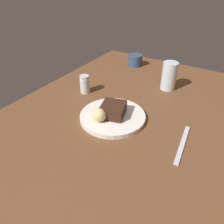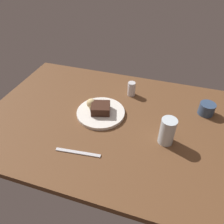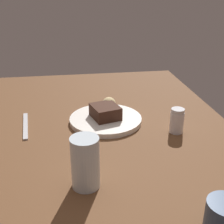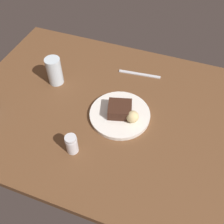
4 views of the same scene
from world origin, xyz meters
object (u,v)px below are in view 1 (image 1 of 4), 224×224
(butter_knife, at_px, (182,144))
(dessert_plate, at_px, (113,116))
(chocolate_cake_slice, at_px, (113,110))
(bread_roll, at_px, (99,115))
(coffee_cup, at_px, (135,60))
(water_glass, at_px, (169,76))
(salt_shaker, at_px, (85,84))

(butter_knife, bearing_deg, dessert_plate, -97.31)
(chocolate_cake_slice, xyz_separation_m, bread_roll, (0.06, -0.02, 0.00))
(dessert_plate, relative_size, bread_roll, 4.99)
(chocolate_cake_slice, height_order, bread_roll, bread_roll)
(chocolate_cake_slice, bearing_deg, dessert_plate, -45.18)
(coffee_cup, bearing_deg, bread_roll, 14.31)
(water_glass, bearing_deg, chocolate_cake_slice, -15.05)
(coffee_cup, height_order, butter_knife, coffee_cup)
(dessert_plate, relative_size, chocolate_cake_slice, 2.65)
(water_glass, distance_m, coffee_cup, 0.30)
(dessert_plate, xyz_separation_m, bread_roll, (0.06, -0.02, 0.03))
(water_glass, height_order, butter_knife, water_glass)
(butter_knife, bearing_deg, coffee_cup, -146.12)
(chocolate_cake_slice, bearing_deg, salt_shaker, -116.69)
(bread_roll, distance_m, butter_knife, 0.29)
(dessert_plate, bearing_deg, chocolate_cake_slice, 134.82)
(salt_shaker, relative_size, coffee_cup, 1.04)
(salt_shaker, height_order, water_glass, water_glass)
(chocolate_cake_slice, xyz_separation_m, butter_knife, (0.01, 0.26, -0.03))
(dessert_plate, distance_m, butter_knife, 0.26)
(coffee_cup, bearing_deg, water_glass, 55.76)
(bread_roll, xyz_separation_m, coffee_cup, (-0.55, -0.14, -0.01))
(chocolate_cake_slice, relative_size, salt_shaker, 1.15)
(dessert_plate, distance_m, water_glass, 0.34)
(water_glass, xyz_separation_m, butter_knife, (0.33, 0.17, -0.06))
(bread_roll, distance_m, water_glass, 0.40)
(coffee_cup, relative_size, butter_knife, 0.40)
(chocolate_cake_slice, distance_m, coffee_cup, 0.52)
(dessert_plate, height_order, water_glass, water_glass)
(chocolate_cake_slice, xyz_separation_m, salt_shaker, (-0.10, -0.21, 0.00))
(chocolate_cake_slice, height_order, salt_shaker, salt_shaker)
(chocolate_cake_slice, distance_m, butter_knife, 0.26)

